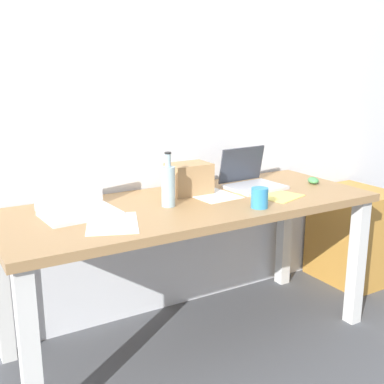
% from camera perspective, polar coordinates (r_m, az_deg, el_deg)
% --- Properties ---
extents(ground_plane, '(8.00, 8.00, 0.00)m').
position_cam_1_polar(ground_plane, '(2.65, 0.00, -16.96)').
color(ground_plane, '#515459').
extents(back_wall, '(5.20, 0.08, 2.60)m').
position_cam_1_polar(back_wall, '(2.63, -4.71, 12.66)').
color(back_wall, white).
rests_on(back_wall, ground).
extents(desk, '(1.85, 0.71, 0.75)m').
position_cam_1_polar(desk, '(2.38, 0.00, -3.45)').
color(desk, '#A37A4C').
rests_on(desk, ground).
extents(laptop_left, '(0.34, 0.27, 0.22)m').
position_cam_1_polar(laptop_left, '(2.21, -13.54, -1.36)').
color(laptop_left, silver).
rests_on(laptop_left, desk).
extents(laptop_right, '(0.31, 0.27, 0.21)m').
position_cam_1_polar(laptop_right, '(2.65, 6.98, 1.47)').
color(laptop_right, silver).
rests_on(laptop_right, desk).
extents(beer_bottle, '(0.07, 0.07, 0.26)m').
position_cam_1_polar(beer_bottle, '(2.25, -2.83, 0.84)').
color(beer_bottle, '#99B7C1').
rests_on(beer_bottle, desk).
extents(computer_mouse, '(0.11, 0.12, 0.03)m').
position_cam_1_polar(computer_mouse, '(2.81, 14.18, 1.35)').
color(computer_mouse, '#4C9E56').
rests_on(computer_mouse, desk).
extents(cardboard_box, '(0.22, 0.16, 0.16)m').
position_cam_1_polar(cardboard_box, '(2.49, -0.36, 1.61)').
color(cardboard_box, tan).
rests_on(cardboard_box, desk).
extents(coffee_mug, '(0.08, 0.08, 0.09)m').
position_cam_1_polar(coffee_mug, '(2.26, 8.02, -0.69)').
color(coffee_mug, '#338CC6').
rests_on(coffee_mug, desk).
extents(paper_sheet_front_right, '(0.29, 0.35, 0.00)m').
position_cam_1_polar(paper_sheet_front_right, '(2.52, 9.24, -0.27)').
color(paper_sheet_front_right, '#F4E06B').
rests_on(paper_sheet_front_right, desk).
extents(paper_sheet_front_left, '(0.30, 0.35, 0.00)m').
position_cam_1_polar(paper_sheet_front_left, '(2.05, -9.42, -3.67)').
color(paper_sheet_front_left, white).
rests_on(paper_sheet_front_left, desk).
extents(paper_sheet_near_back, '(0.23, 0.31, 0.00)m').
position_cam_1_polar(paper_sheet_near_back, '(2.48, 2.19, -0.29)').
color(paper_sheet_near_back, white).
rests_on(paper_sheet_near_back, desk).
extents(filing_cabinet, '(0.40, 0.48, 0.61)m').
position_cam_1_polar(filing_cabinet, '(3.38, 18.52, -4.87)').
color(filing_cabinet, '#C68938').
rests_on(filing_cabinet, ground).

